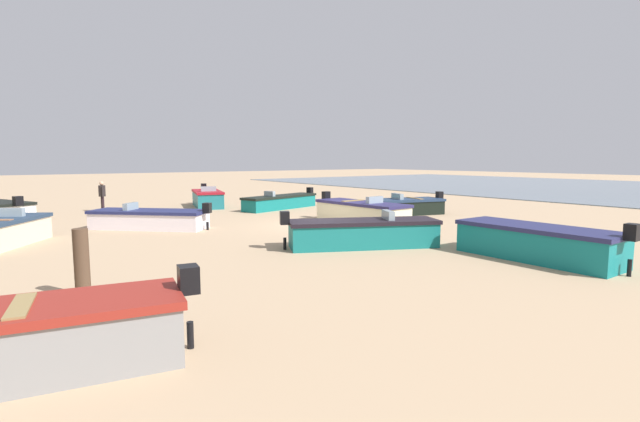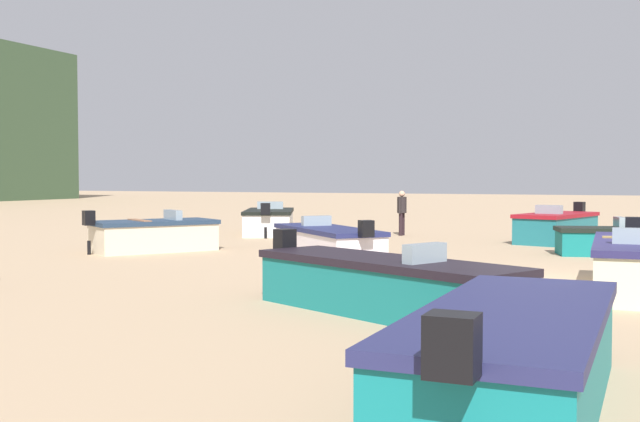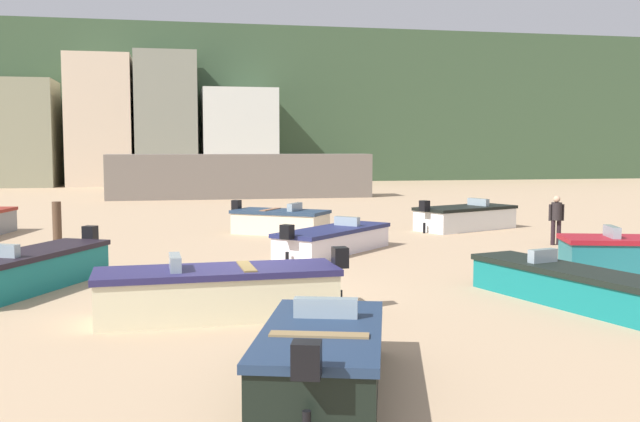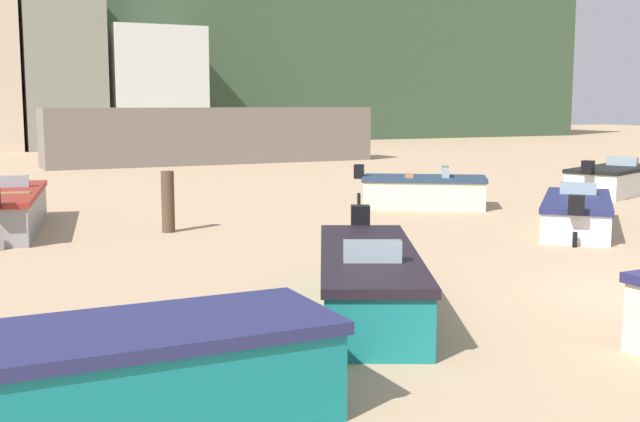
{
  "view_description": "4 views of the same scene",
  "coord_description": "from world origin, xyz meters",
  "px_view_note": "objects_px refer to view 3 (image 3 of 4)",
  "views": [
    {
      "loc": [
        -15.38,
        11.38,
        2.78
      ],
      "look_at": [
        0.69,
        -0.54,
        0.52
      ],
      "focal_mm": 25.86,
      "sensor_mm": 36.0,
      "label": 1
    },
    {
      "loc": [
        -15.83,
        -2.01,
        2.11
      ],
      "look_at": [
        4.61,
        6.73,
        1.13
      ],
      "focal_mm": 43.28,
      "sensor_mm": 36.0,
      "label": 2
    },
    {
      "loc": [
        -1.34,
        -15.31,
        3.22
      ],
      "look_at": [
        3.96,
        11.03,
        0.82
      ],
      "focal_mm": 40.46,
      "sensor_mm": 36.0,
      "label": 3
    },
    {
      "loc": [
        -10.07,
        -7.82,
        2.88
      ],
      "look_at": [
        -3.42,
        5.69,
        0.87
      ],
      "focal_mm": 44.78,
      "sensor_mm": 36.0,
      "label": 4
    }
  ],
  "objects_px": {
    "boat_cream_2": "(280,222)",
    "boat_black_7": "(322,355)",
    "boat_cream_1": "(218,292)",
    "boat_white_8": "(333,240)",
    "boat_teal_3": "(28,270)",
    "boat_white_0": "(465,218)",
    "boat_teal_4": "(573,286)",
    "beach_walker_foreground": "(556,216)",
    "boat_teal_5": "(637,256)",
    "mooring_post_near_water": "(57,223)"
  },
  "relations": [
    {
      "from": "boat_cream_2",
      "to": "boat_black_7",
      "type": "height_order",
      "value": "boat_cream_2"
    },
    {
      "from": "boat_cream_1",
      "to": "boat_black_7",
      "type": "xyz_separation_m",
      "value": [
        1.15,
        -4.16,
        -0.08
      ]
    },
    {
      "from": "boat_cream_2",
      "to": "boat_white_8",
      "type": "height_order",
      "value": "boat_cream_2"
    },
    {
      "from": "boat_cream_1",
      "to": "boat_teal_3",
      "type": "distance_m",
      "value": 5.36
    },
    {
      "from": "boat_white_0",
      "to": "boat_cream_1",
      "type": "height_order",
      "value": "boat_cream_1"
    },
    {
      "from": "boat_cream_2",
      "to": "boat_teal_4",
      "type": "distance_m",
      "value": 13.76
    },
    {
      "from": "boat_cream_2",
      "to": "beach_walker_foreground",
      "type": "xyz_separation_m",
      "value": [
        8.46,
        -4.77,
        0.5
      ]
    },
    {
      "from": "boat_white_0",
      "to": "boat_white_8",
      "type": "bearing_deg",
      "value": -75.46
    },
    {
      "from": "boat_white_8",
      "to": "beach_walker_foreground",
      "type": "relative_size",
      "value": 2.66
    },
    {
      "from": "boat_teal_5",
      "to": "boat_white_8",
      "type": "xyz_separation_m",
      "value": [
        -6.67,
        5.26,
        -0.1
      ]
    },
    {
      "from": "boat_cream_2",
      "to": "boat_teal_4",
      "type": "height_order",
      "value": "boat_cream_2"
    },
    {
      "from": "boat_teal_4",
      "to": "boat_black_7",
      "type": "bearing_deg",
      "value": -163.34
    },
    {
      "from": "mooring_post_near_water",
      "to": "boat_white_8",
      "type": "bearing_deg",
      "value": -24.13
    },
    {
      "from": "boat_cream_2",
      "to": "mooring_post_near_water",
      "type": "relative_size",
      "value": 2.69
    },
    {
      "from": "mooring_post_near_water",
      "to": "boat_teal_5",
      "type": "bearing_deg",
      "value": -30.83
    },
    {
      "from": "boat_teal_5",
      "to": "boat_black_7",
      "type": "distance_m",
      "value": 11.59
    },
    {
      "from": "boat_teal_3",
      "to": "boat_cream_2",
      "type": "bearing_deg",
      "value": -100.97
    },
    {
      "from": "boat_teal_5",
      "to": "beach_walker_foreground",
      "type": "relative_size",
      "value": 2.46
    },
    {
      "from": "boat_white_0",
      "to": "boat_black_7",
      "type": "relative_size",
      "value": 1.15
    },
    {
      "from": "boat_cream_2",
      "to": "mooring_post_near_water",
      "type": "bearing_deg",
      "value": -47.71
    },
    {
      "from": "boat_teal_3",
      "to": "boat_white_8",
      "type": "xyz_separation_m",
      "value": [
        7.98,
        4.27,
        -0.06
      ]
    },
    {
      "from": "beach_walker_foreground",
      "to": "boat_cream_2",
      "type": "bearing_deg",
      "value": 154.81
    },
    {
      "from": "boat_teal_4",
      "to": "boat_teal_3",
      "type": "bearing_deg",
      "value": 145.15
    },
    {
      "from": "mooring_post_near_water",
      "to": "boat_black_7",
      "type": "bearing_deg",
      "value": -69.83
    },
    {
      "from": "boat_white_0",
      "to": "beach_walker_foreground",
      "type": "relative_size",
      "value": 2.75
    },
    {
      "from": "mooring_post_near_water",
      "to": "beach_walker_foreground",
      "type": "bearing_deg",
      "value": -12.68
    },
    {
      "from": "boat_cream_2",
      "to": "boat_white_0",
      "type": "bearing_deg",
      "value": 123.87
    },
    {
      "from": "boat_black_7",
      "to": "beach_walker_foreground",
      "type": "distance_m",
      "value": 15.98
    },
    {
      "from": "boat_teal_5",
      "to": "boat_teal_3",
      "type": "bearing_deg",
      "value": 102.59
    },
    {
      "from": "boat_cream_2",
      "to": "boat_black_7",
      "type": "xyz_separation_m",
      "value": [
        -1.87,
        -16.95,
        -0.05
      ]
    },
    {
      "from": "boat_teal_4",
      "to": "beach_walker_foreground",
      "type": "relative_size",
      "value": 3.27
    },
    {
      "from": "boat_teal_4",
      "to": "boat_teal_5",
      "type": "relative_size",
      "value": 1.33
    },
    {
      "from": "boat_white_0",
      "to": "boat_teal_3",
      "type": "distance_m",
      "value": 17.09
    },
    {
      "from": "boat_cream_2",
      "to": "boat_cream_1",
      "type": "bearing_deg",
      "value": 20.52
    },
    {
      "from": "boat_cream_2",
      "to": "boat_teal_5",
      "type": "height_order",
      "value": "boat_teal_5"
    },
    {
      "from": "boat_teal_3",
      "to": "boat_teal_4",
      "type": "xyz_separation_m",
      "value": [
        11.2,
        -3.86,
        -0.05
      ]
    },
    {
      "from": "boat_cream_1",
      "to": "boat_black_7",
      "type": "distance_m",
      "value": 4.32
    },
    {
      "from": "boat_cream_1",
      "to": "boat_teal_5",
      "type": "xyz_separation_m",
      "value": [
        10.61,
        2.53,
        0.0
      ]
    },
    {
      "from": "boat_teal_3",
      "to": "boat_black_7",
      "type": "distance_m",
      "value": 9.28
    },
    {
      "from": "boat_white_8",
      "to": "boat_teal_3",
      "type": "bearing_deg",
      "value": -107.26
    },
    {
      "from": "boat_cream_2",
      "to": "boat_teal_3",
      "type": "relative_size",
      "value": 0.78
    },
    {
      "from": "boat_cream_1",
      "to": "boat_black_7",
      "type": "height_order",
      "value": "boat_cream_1"
    },
    {
      "from": "boat_cream_1",
      "to": "beach_walker_foreground",
      "type": "relative_size",
      "value": 2.98
    },
    {
      "from": "beach_walker_foreground",
      "to": "boat_cream_1",
      "type": "bearing_deg",
      "value": -140.84
    },
    {
      "from": "boat_teal_3",
      "to": "mooring_post_near_water",
      "type": "bearing_deg",
      "value": -59.3
    },
    {
      "from": "boat_teal_4",
      "to": "boat_white_8",
      "type": "relative_size",
      "value": 1.23
    },
    {
      "from": "boat_teal_5",
      "to": "beach_walker_foreground",
      "type": "distance_m",
      "value": 5.57
    },
    {
      "from": "boat_white_8",
      "to": "boat_cream_1",
      "type": "bearing_deg",
      "value": -72.24
    },
    {
      "from": "boat_white_0",
      "to": "boat_teal_5",
      "type": "bearing_deg",
      "value": -21.94
    },
    {
      "from": "boat_teal_4",
      "to": "mooring_post_near_water",
      "type": "height_order",
      "value": "mooring_post_near_water"
    }
  ]
}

